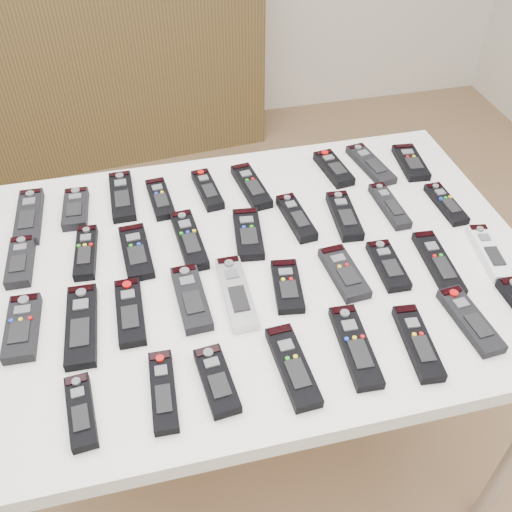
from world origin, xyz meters
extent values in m
plane|color=olive|center=(0.00, 0.00, 0.00)|extent=(4.00, 4.00, 0.00)
cube|color=white|center=(0.12, -0.05, 0.76)|extent=(1.25, 0.88, 0.04)
cylinder|color=beige|center=(-0.45, 0.33, 0.37)|extent=(0.04, 0.04, 0.74)
cylinder|color=beige|center=(0.68, 0.33, 0.37)|extent=(0.04, 0.04, 0.74)
cube|color=#46361C|center=(-0.35, 1.78, 0.45)|extent=(1.83, 0.53, 0.90)
cube|color=black|center=(-0.39, 0.23, 0.79)|extent=(0.06, 0.20, 0.02)
cube|color=black|center=(-0.28, 0.23, 0.79)|extent=(0.07, 0.15, 0.02)
cube|color=black|center=(-0.16, 0.26, 0.79)|extent=(0.06, 0.19, 0.02)
cube|color=black|center=(-0.07, 0.23, 0.79)|extent=(0.06, 0.16, 0.02)
cube|color=black|center=(0.05, 0.24, 0.79)|extent=(0.06, 0.16, 0.02)
cube|color=black|center=(0.17, 0.22, 0.79)|extent=(0.07, 0.19, 0.02)
cube|color=black|center=(0.40, 0.25, 0.79)|extent=(0.07, 0.16, 0.02)
cube|color=black|center=(0.51, 0.25, 0.79)|extent=(0.08, 0.19, 0.02)
cube|color=black|center=(0.62, 0.23, 0.79)|extent=(0.08, 0.16, 0.02)
cube|color=black|center=(-0.40, 0.07, 0.79)|extent=(0.06, 0.15, 0.02)
cube|color=black|center=(-0.26, 0.07, 0.79)|extent=(0.06, 0.17, 0.02)
cube|color=black|center=(-0.14, 0.04, 0.79)|extent=(0.07, 0.18, 0.02)
cube|color=black|center=(-0.02, 0.05, 0.79)|extent=(0.06, 0.20, 0.02)
cube|color=black|center=(0.12, 0.04, 0.79)|extent=(0.08, 0.17, 0.02)
cube|color=black|center=(0.24, 0.07, 0.79)|extent=(0.06, 0.17, 0.02)
cube|color=black|center=(0.36, 0.05, 0.79)|extent=(0.07, 0.17, 0.02)
cube|color=black|center=(0.48, 0.07, 0.79)|extent=(0.05, 0.17, 0.02)
cube|color=black|center=(0.63, 0.04, 0.79)|extent=(0.05, 0.16, 0.02)
cube|color=black|center=(-0.38, -0.13, 0.79)|extent=(0.07, 0.16, 0.02)
cube|color=black|center=(-0.27, -0.15, 0.79)|extent=(0.07, 0.21, 0.02)
cube|color=black|center=(-0.17, -0.14, 0.79)|extent=(0.05, 0.18, 0.02)
cube|color=black|center=(-0.04, -0.13, 0.79)|extent=(0.07, 0.18, 0.02)
cube|color=#B7B7BC|center=(0.05, -0.14, 0.79)|extent=(0.06, 0.21, 0.02)
cube|color=black|center=(0.16, -0.14, 0.79)|extent=(0.08, 0.15, 0.02)
cube|color=black|center=(0.29, -0.13, 0.79)|extent=(0.07, 0.16, 0.02)
cube|color=black|center=(0.40, -0.13, 0.79)|extent=(0.06, 0.15, 0.02)
cube|color=black|center=(0.51, -0.15, 0.79)|extent=(0.06, 0.20, 0.02)
cube|color=silver|center=(0.64, -0.15, 0.79)|extent=(0.07, 0.18, 0.02)
cube|color=black|center=(-0.27, -0.35, 0.79)|extent=(0.06, 0.15, 0.02)
cube|color=black|center=(-0.13, -0.34, 0.79)|extent=(0.05, 0.17, 0.02)
cube|color=black|center=(-0.03, -0.34, 0.79)|extent=(0.07, 0.15, 0.02)
cube|color=black|center=(0.11, -0.35, 0.79)|extent=(0.06, 0.19, 0.02)
cube|color=black|center=(0.25, -0.33, 0.79)|extent=(0.06, 0.20, 0.02)
cube|color=black|center=(0.37, -0.35, 0.79)|extent=(0.06, 0.18, 0.02)
cube|color=black|center=(0.49, -0.32, 0.79)|extent=(0.06, 0.18, 0.02)
camera|label=1|loc=(-0.10, -0.95, 1.67)|focal=40.00mm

